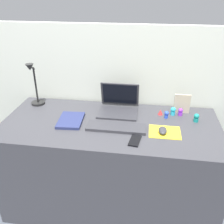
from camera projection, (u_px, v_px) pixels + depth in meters
ground_plane at (110, 199)px, 2.17m from camera, size 6.00×6.00×0.00m
back_wall at (117, 106)px, 2.21m from camera, size 2.76×0.05×1.37m
desk at (110, 164)px, 2.00m from camera, size 1.56×0.71×0.74m
laptop at (119, 104)px, 1.99m from camera, size 0.30×0.26×0.21m
keyboard at (116, 127)px, 1.76m from camera, size 0.41×0.13×0.02m
mousepad at (165, 132)px, 1.72m from camera, size 0.21×0.17×0.00m
mouse at (163, 130)px, 1.70m from camera, size 0.06×0.10×0.03m
cell_phone at (135, 141)px, 1.62m from camera, size 0.08×0.14×0.01m
desk_lamp at (34, 86)px, 2.03m from camera, size 0.11×0.14×0.36m
notebook_pad at (71, 120)px, 1.85m from camera, size 0.19×0.25×0.02m
picture_frame at (182, 104)px, 1.95m from camera, size 0.12×0.02×0.15m
toy_figurine_blue at (166, 114)px, 1.89m from camera, size 0.03×0.03×0.06m
toy_figurine_red at (160, 112)px, 1.95m from camera, size 0.04×0.04×0.04m
toy_figurine_cyan at (173, 111)px, 1.93m from camera, size 0.04×0.04×0.06m
toy_figurine_purple at (180, 112)px, 1.93m from camera, size 0.03×0.03×0.06m
toy_figurine_teal at (196, 118)px, 1.84m from camera, size 0.04×0.04×0.06m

